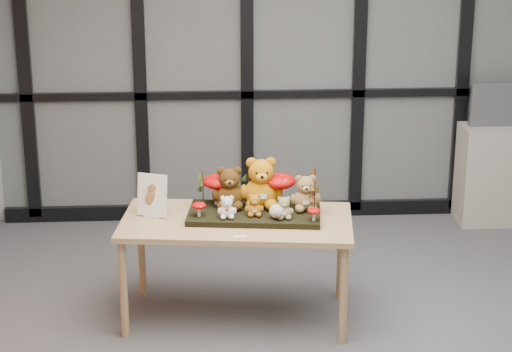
{
  "coord_description": "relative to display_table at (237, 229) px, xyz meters",
  "views": [
    {
      "loc": [
        -0.81,
        -4.79,
        2.73
      ],
      "look_at": [
        -0.49,
        0.59,
        0.97
      ],
      "focal_mm": 65.0,
      "sensor_mm": 36.0,
      "label": 1
    }
  ],
  "objects": [
    {
      "name": "bear_beige_small",
      "position": [
        0.29,
        -0.09,
        0.18
      ],
      "size": [
        0.13,
        0.12,
        0.15
      ],
      "primitive_type": null,
      "rotation": [
        0.0,
        0.0,
        -0.12
      ],
      "color": "tan",
      "rests_on": "diorama_tray"
    },
    {
      "name": "sign_holder",
      "position": [
        -0.53,
        0.08,
        0.2
      ],
      "size": [
        0.2,
        0.11,
        0.28
      ],
      "rotation": [
        0.0,
        0.0,
        -0.35
      ],
      "color": "silver",
      "rests_on": "display_table"
    },
    {
      "name": "monitor",
      "position": [
        2.18,
        1.64,
        0.38
      ],
      "size": [
        0.5,
        0.05,
        0.36
      ],
      "color": "#4C4F54",
      "rests_on": "cabinet"
    },
    {
      "name": "sprig_green_far_left",
      "position": [
        -0.21,
        0.19,
        0.22
      ],
      "size": [
        0.05,
        0.05,
        0.23
      ],
      "primitive_type": null,
      "color": "#1C340B",
      "rests_on": "diorama_tray"
    },
    {
      "name": "plush_cream_hedgehog",
      "position": [
        0.25,
        -0.09,
        0.15
      ],
      "size": [
        0.08,
        0.08,
        0.1
      ],
      "primitive_type": null,
      "rotation": [
        0.0,
        0.0,
        -0.12
      ],
      "color": "beige",
      "rests_on": "diorama_tray"
    },
    {
      "name": "sprig_green_mid_left",
      "position": [
        -0.08,
        0.22,
        0.22
      ],
      "size": [
        0.05,
        0.05,
        0.23
      ],
      "primitive_type": null,
      "color": "#1C340B",
      "rests_on": "diorama_tray"
    },
    {
      "name": "sprig_green_centre",
      "position": [
        0.09,
        0.21,
        0.2
      ],
      "size": [
        0.05,
        0.05,
        0.2
      ],
      "primitive_type": null,
      "color": "#1C340B",
      "rests_on": "diorama_tray"
    },
    {
      "name": "room_shell",
      "position": [
        0.61,
        -0.63,
        1.07
      ],
      "size": [
        5.0,
        5.0,
        5.0
      ],
      "color": "#A9A59F",
      "rests_on": "floor"
    },
    {
      "name": "sprig_dry_far_right",
      "position": [
        0.5,
        0.08,
        0.24
      ],
      "size": [
        0.05,
        0.05,
        0.27
      ],
      "primitive_type": null,
      "color": "brown",
      "rests_on": "diorama_tray"
    },
    {
      "name": "cabinet",
      "position": [
        2.18,
        1.62,
        -0.2
      ],
      "size": [
        0.61,
        0.35,
        0.81
      ],
      "primitive_type": "cube",
      "color": "#9C968B",
      "rests_on": "floor"
    },
    {
      "name": "bear_tan_back",
      "position": [
        0.44,
        0.06,
        0.23
      ],
      "size": [
        0.21,
        0.2,
        0.25
      ],
      "primitive_type": null,
      "rotation": [
        0.0,
        0.0,
        -0.12
      ],
      "color": "olive",
      "rests_on": "diorama_tray"
    },
    {
      "name": "mushroom_back_left",
      "position": [
        -0.11,
        0.2,
        0.21
      ],
      "size": [
        0.19,
        0.19,
        0.22
      ],
      "primitive_type": null,
      "color": "#A10505",
      "rests_on": "diorama_tray"
    },
    {
      "name": "bear_pooh_yellow",
      "position": [
        0.16,
        0.13,
        0.28
      ],
      "size": [
        0.3,
        0.28,
        0.36
      ],
      "primitive_type": null,
      "rotation": [
        0.0,
        0.0,
        -0.12
      ],
      "color": "#BB710A",
      "rests_on": "diorama_tray"
    },
    {
      "name": "bear_brown_medium",
      "position": [
        -0.04,
        0.13,
        0.25
      ],
      "size": [
        0.25,
        0.23,
        0.3
      ],
      "primitive_type": null,
      "rotation": [
        0.0,
        0.0,
        -0.12
      ],
      "color": "#40270B",
      "rests_on": "diorama_tray"
    },
    {
      "name": "display_table",
      "position": [
        0.0,
        0.0,
        0.0
      ],
      "size": [
        1.52,
        0.89,
        0.68
      ],
      "rotation": [
        0.0,
        0.0,
        -0.12
      ],
      "color": "#A47F59",
      "rests_on": "floor"
    },
    {
      "name": "bear_small_yellow",
      "position": [
        0.11,
        -0.03,
        0.18
      ],
      "size": [
        0.13,
        0.12,
        0.15
      ],
      "primitive_type": null,
      "rotation": [
        0.0,
        0.0,
        -0.12
      ],
      "color": "#A86211",
      "rests_on": "diorama_tray"
    },
    {
      "name": "bear_white_bow",
      "position": [
        -0.06,
        -0.06,
        0.18
      ],
      "size": [
        0.13,
        0.12,
        0.16
      ],
      "primitive_type": null,
      "rotation": [
        0.0,
        0.0,
        -0.12
      ],
      "color": "white",
      "rests_on": "diorama_tray"
    },
    {
      "name": "glass_partition",
      "position": [
        0.61,
        1.84,
        0.81
      ],
      "size": [
        4.9,
        0.06,
        2.78
      ],
      "color": "#2D383F",
      "rests_on": "floor"
    },
    {
      "name": "diorama_tray",
      "position": [
        0.11,
        0.04,
        0.09
      ],
      "size": [
        0.87,
        0.51,
        0.04
      ],
      "primitive_type": "cube",
      "rotation": [
        0.0,
        0.0,
        -0.12
      ],
      "color": "black",
      "rests_on": "display_table"
    },
    {
      "name": "mushroom_front_right",
      "position": [
        0.47,
        -0.14,
        0.15
      ],
      "size": [
        0.08,
        0.08,
        0.09
      ],
      "primitive_type": null,
      "color": "#A10505",
      "rests_on": "diorama_tray"
    },
    {
      "name": "mushroom_back_right",
      "position": [
        0.28,
        0.15,
        0.22
      ],
      "size": [
        0.21,
        0.21,
        0.23
      ],
      "primitive_type": null,
      "color": "#A10505",
      "rests_on": "diorama_tray"
    },
    {
      "name": "sprig_dry_mid_right",
      "position": [
        0.49,
        -0.02,
        0.2
      ],
      "size": [
        0.05,
        0.05,
        0.2
      ],
      "primitive_type": null,
      "color": "brown",
      "rests_on": "diorama_tray"
    },
    {
      "name": "label_card",
      "position": [
        0.01,
        -0.29,
        0.07
      ],
      "size": [
        0.08,
        0.03,
        0.0
      ],
      "primitive_type": "cube",
      "color": "white",
      "rests_on": "display_table"
    },
    {
      "name": "mushroom_front_left",
      "position": [
        -0.23,
        -0.02,
        0.15
      ],
      "size": [
        0.09,
        0.09,
        0.1
      ],
      "primitive_type": null,
      "color": "#A10505",
      "rests_on": "diorama_tray"
    }
  ]
}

